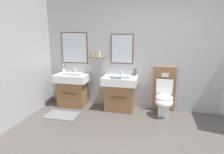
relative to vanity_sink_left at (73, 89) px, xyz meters
The scene contains 10 objects.
wall_back 2.16m from the vanity_sink_left, ahead, with size 5.48×0.27×2.61m.
bath_mat 0.72m from the vanity_sink_left, 90.00° to the right, with size 0.68×0.44×0.01m, color slate.
vanity_sink_left is the anchor object (origin of this frame).
tap_on_left_sink 0.47m from the vanity_sink_left, 90.00° to the left, with size 0.03×0.13×0.11m.
vanity_sink_right 1.14m from the vanity_sink_left, ahead, with size 0.76×0.51×0.77m.
tap_on_right_sink 1.23m from the vanity_sink_left, ahead, with size 0.03×0.13×0.11m.
toilet 2.10m from the vanity_sink_left, ahead, with size 0.48×0.62×1.00m.
toothbrush_cup 0.54m from the vanity_sink_left, 149.75° to the left, with size 0.07×0.07×0.21m.
soap_dispenser 1.52m from the vanity_sink_left, ahead, with size 0.06×0.06×0.20m.
folded_hand_towel 1.17m from the vanity_sink_left, ahead, with size 0.22×0.16×0.04m, color gray.
Camera 1 is at (-0.07, -2.30, 1.77)m, focal length 30.94 mm.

